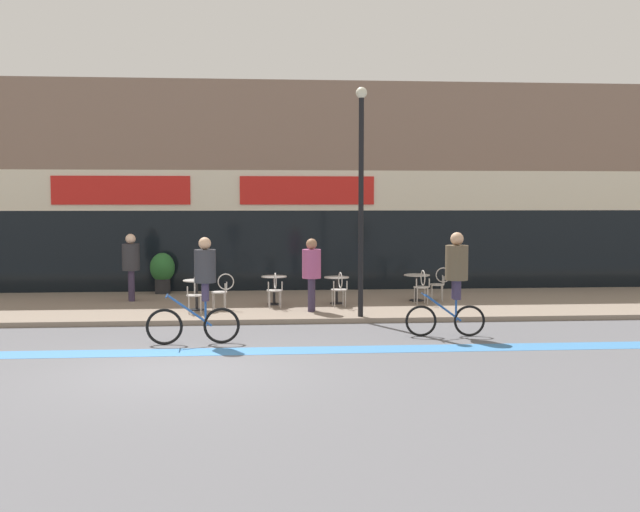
{
  "coord_description": "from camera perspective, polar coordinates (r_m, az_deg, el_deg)",
  "views": [
    {
      "loc": [
        1.35,
        -12.41,
        2.83
      ],
      "look_at": [
        2.78,
        5.72,
        1.47
      ],
      "focal_mm": 42.0,
      "sensor_mm": 36.0,
      "label": 1
    }
  ],
  "objects": [
    {
      "name": "ground_plane",
      "position": [
        12.8,
        -10.57,
        -8.58
      ],
      "size": [
        120.0,
        120.0,
        0.0
      ],
      "primitive_type": "plane",
      "color": "#5B5B60"
    },
    {
      "name": "sidewalk_slab",
      "position": [
        19.9,
        -8.38,
        -3.77
      ],
      "size": [
        40.0,
        5.5,
        0.12
      ],
      "primitive_type": "cube",
      "color": "gray",
      "rests_on": "ground"
    },
    {
      "name": "storefront_facade",
      "position": [
        24.41,
        -7.72,
        5.05
      ],
      "size": [
        40.0,
        4.06,
        6.39
      ],
      "color": "#7F6656",
      "rests_on": "ground"
    },
    {
      "name": "bike_lane_stripe",
      "position": [
        14.26,
        -9.93,
        -7.22
      ],
      "size": [
        36.0,
        0.7,
        0.01
      ],
      "primitive_type": "cube",
      "color": "#3D7AB7",
      "rests_on": "ground"
    },
    {
      "name": "bistro_table_0",
      "position": [
        18.71,
        -9.38,
        -2.48
      ],
      "size": [
        0.67,
        0.67,
        0.74
      ],
      "color": "black",
      "rests_on": "sidewalk_slab"
    },
    {
      "name": "bistro_table_1",
      "position": [
        19.46,
        -3.52,
        -2.17
      ],
      "size": [
        0.66,
        0.66,
        0.75
      ],
      "color": "black",
      "rests_on": "sidewalk_slab"
    },
    {
      "name": "bistro_table_2",
      "position": [
        19.59,
        1.28,
        -2.2
      ],
      "size": [
        0.65,
        0.65,
        0.71
      ],
      "color": "black",
      "rests_on": "sidewalk_slab"
    },
    {
      "name": "bistro_table_3",
      "position": [
        20.31,
        7.39,
        -1.98
      ],
      "size": [
        0.7,
        0.7,
        0.71
      ],
      "color": "black",
      "rests_on": "sidewalk_slab"
    },
    {
      "name": "cafe_chair_0_near",
      "position": [
        18.09,
        -9.53,
        -2.75
      ],
      "size": [
        0.44,
        0.59,
        0.9
      ],
      "rotation": [
        0.0,
        0.0,
        1.67
      ],
      "color": "#B7B2AD",
      "rests_on": "sidewalk_slab"
    },
    {
      "name": "cafe_chair_0_side",
      "position": [
        18.66,
        -7.47,
        -2.51
      ],
      "size": [
        0.59,
        0.42,
        0.9
      ],
      "rotation": [
        0.0,
        0.0,
        3.09
      ],
      "color": "#B7B2AD",
      "rests_on": "sidewalk_slab"
    },
    {
      "name": "cafe_chair_1_near",
      "position": [
        18.84,
        -3.46,
        -2.42
      ],
      "size": [
        0.44,
        0.59,
        0.9
      ],
      "rotation": [
        0.0,
        0.0,
        1.67
      ],
      "color": "#B7B2AD",
      "rests_on": "sidewalk_slab"
    },
    {
      "name": "cafe_chair_2_near",
      "position": [
        18.97,
        1.5,
        -2.36
      ],
      "size": [
        0.44,
        0.59,
        0.9
      ],
      "rotation": [
        0.0,
        0.0,
        1.69
      ],
      "color": "#B7B2AD",
      "rests_on": "sidewalk_slab"
    },
    {
      "name": "cafe_chair_3_near",
      "position": [
        19.7,
        7.77,
        -2.15
      ],
      "size": [
        0.42,
        0.58,
        0.9
      ],
      "rotation": [
        0.0,
        0.0,
        1.62
      ],
      "color": "#B7B2AD",
      "rests_on": "sidewalk_slab"
    },
    {
      "name": "cafe_chair_3_side",
      "position": [
        20.44,
        9.11,
        -1.94
      ],
      "size": [
        0.6,
        0.45,
        0.9
      ],
      "rotation": [
        0.0,
        0.0,
        3.0
      ],
      "color": "#B7B2AD",
      "rests_on": "sidewalk_slab"
    },
    {
      "name": "planter_pot",
      "position": [
        22.19,
        -11.92,
        -1.1
      ],
      "size": [
        0.71,
        0.71,
        1.19
      ],
      "color": "#232326",
      "rests_on": "sidewalk_slab"
    },
    {
      "name": "lamp_post",
      "position": [
        17.33,
        3.15,
        5.38
      ],
      "size": [
        0.26,
        0.26,
        5.29
      ],
      "color": "black",
      "rests_on": "sidewalk_slab"
    },
    {
      "name": "cyclist_0",
      "position": [
        14.84,
        -9.02,
        -2.14
      ],
      "size": [
        1.83,
        0.5,
        2.11
      ],
      "rotation": [
        0.0,
        0.0,
        3.2
      ],
      "color": "black",
      "rests_on": "ground"
    },
    {
      "name": "cyclist_1",
      "position": [
        15.71,
        10.21,
        -1.37
      ],
      "size": [
        1.66,
        0.53,
        2.17
      ],
      "rotation": [
        0.0,
        0.0,
        3.08
      ],
      "color": "black",
      "rests_on": "ground"
    },
    {
      "name": "pedestrian_near_end",
      "position": [
        18.21,
        -0.65,
        -0.93
      ],
      "size": [
        0.54,
        0.54,
        1.78
      ],
      "rotation": [
        0.0,
        0.0,
        2.93
      ],
      "color": "#382D47",
      "rests_on": "sidewalk_slab"
    },
    {
      "name": "pedestrian_far_end",
      "position": [
        20.73,
        -14.21,
        -0.38
      ],
      "size": [
        0.56,
        0.56,
        1.81
      ],
      "rotation": [
        0.0,
        0.0,
        3.38
      ],
      "color": "#382D47",
      "rests_on": "sidewalk_slab"
    }
  ]
}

